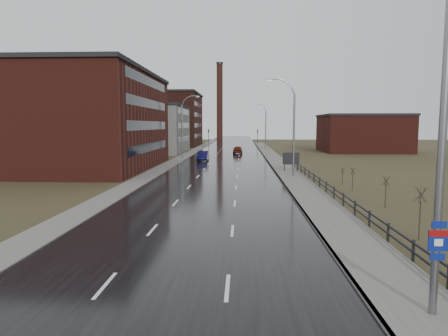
# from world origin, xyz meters

# --- Properties ---
(road) EXTENTS (14.00, 300.00, 0.06)m
(road) POSITION_xyz_m (0.00, 60.00, 0.03)
(road) COLOR black
(road) RESTS_ON ground
(sidewalk_right) EXTENTS (3.20, 180.00, 0.18)m
(sidewalk_right) POSITION_xyz_m (8.60, 35.00, 0.09)
(sidewalk_right) COLOR #595651
(sidewalk_right) RESTS_ON ground
(curb_right) EXTENTS (0.16, 180.00, 0.18)m
(curb_right) POSITION_xyz_m (7.08, 35.00, 0.09)
(curb_right) COLOR slate
(curb_right) RESTS_ON ground
(sidewalk_left) EXTENTS (2.40, 260.00, 0.12)m
(sidewalk_left) POSITION_xyz_m (-8.20, 60.00, 0.06)
(sidewalk_left) COLOR #595651
(sidewalk_left) RESTS_ON ground
(warehouse_near) EXTENTS (22.44, 28.56, 13.50)m
(warehouse_near) POSITION_xyz_m (-20.99, 45.00, 6.76)
(warehouse_near) COLOR #471914
(warehouse_near) RESTS_ON ground
(warehouse_mid) EXTENTS (16.32, 20.40, 10.50)m
(warehouse_mid) POSITION_xyz_m (-17.99, 78.00, 5.26)
(warehouse_mid) COLOR slate
(warehouse_mid) RESTS_ON ground
(warehouse_far) EXTENTS (26.52, 24.48, 15.50)m
(warehouse_far) POSITION_xyz_m (-22.99, 108.00, 7.76)
(warehouse_far) COLOR #331611
(warehouse_far) RESTS_ON ground
(building_right) EXTENTS (18.36, 16.32, 8.50)m
(building_right) POSITION_xyz_m (30.30, 82.00, 4.26)
(building_right) COLOR #471914
(building_right) RESTS_ON ground
(smokestack) EXTENTS (2.70, 2.70, 30.70)m
(smokestack) POSITION_xyz_m (-6.00, 150.00, 15.50)
(smokestack) COLOR #331611
(smokestack) RESTS_ON ground
(streetlight_main) EXTENTS (3.91, 0.29, 12.11)m
(streetlight_main) POSITION_xyz_m (8.47, 2.00, 6.06)
(streetlight_main) COLOR slate
(streetlight_main) RESTS_ON ground
(streetlight_right_mid) EXTENTS (3.36, 0.28, 11.35)m
(streetlight_right_mid) POSITION_xyz_m (8.50, 36.00, 5.84)
(streetlight_right_mid) COLOR slate
(streetlight_right_mid) RESTS_ON ground
(streetlight_left) EXTENTS (3.36, 0.28, 11.35)m
(streetlight_left) POSITION_xyz_m (-7.70, 62.00, 5.84)
(streetlight_left) COLOR slate
(streetlight_left) RESTS_ON ground
(streetlight_right_far) EXTENTS (3.36, 0.28, 11.35)m
(streetlight_right_far) POSITION_xyz_m (8.50, 90.00, 5.84)
(streetlight_right_far) COLOR slate
(streetlight_right_far) RESTS_ON ground
(guardrail) EXTENTS (0.10, 53.05, 1.10)m
(guardrail) POSITION_xyz_m (10.30, 18.31, 0.71)
(guardrail) COLOR black
(guardrail) RESTS_ON ground
(shrub_c) EXTENTS (0.67, 0.71, 2.86)m
(shrub_c) POSITION_xyz_m (12.17, 10.72, 1.52)
(shrub_c) COLOR #382D23
(shrub_c) RESTS_ON ground
(shrub_d) EXTENTS (0.56, 0.59, 2.35)m
(shrub_d) POSITION_xyz_m (13.35, 19.04, 1.25)
(shrub_d) COLOR #382D23
(shrub_d) RESTS_ON ground
(shrub_e) EXTENTS (0.52, 0.55, 2.20)m
(shrub_e) POSITION_xyz_m (13.03, 26.65, 1.17)
(shrub_e) COLOR #382D23
(shrub_e) RESTS_ON ground
(shrub_f) EXTENTS (0.42, 0.44, 1.74)m
(shrub_f) POSITION_xyz_m (13.14, 30.72, 0.92)
(shrub_f) COLOR #382D23
(shrub_f) RESTS_ON ground
(billboard) EXTENTS (2.12, 0.17, 2.58)m
(billboard) POSITION_xyz_m (9.10, 40.69, 1.73)
(billboard) COLOR black
(billboard) RESTS_ON ground
(traffic_light_left) EXTENTS (0.58, 2.73, 5.30)m
(traffic_light_left) POSITION_xyz_m (-8.00, 120.00, 4.60)
(traffic_light_left) COLOR black
(traffic_light_left) RESTS_ON ground
(traffic_light_right) EXTENTS (0.58, 2.73, 5.30)m
(traffic_light_right) POSITION_xyz_m (8.00, 120.00, 4.60)
(traffic_light_right) COLOR black
(traffic_light_right) RESTS_ON ground
(car_near) EXTENTS (1.76, 4.98, 1.64)m
(car_near) POSITION_xyz_m (-3.71, 56.73, 0.82)
(car_near) COLOR #0C0A36
(car_near) RESTS_ON ground
(car_far) EXTENTS (2.10, 4.89, 1.64)m
(car_far) POSITION_xyz_m (2.00, 74.25, 0.82)
(car_far) COLOR #4E180D
(car_far) RESTS_ON ground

